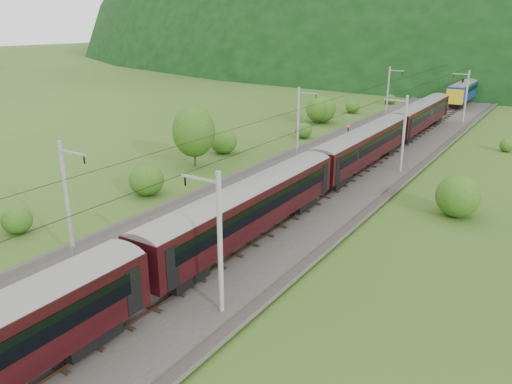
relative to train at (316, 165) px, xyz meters
The scene contains 14 objects.
ground 19.77m from the train, 97.08° to the right, with size 600.00×600.00×0.00m, color #2A4916.
railbed 10.17m from the train, 104.45° to the right, with size 14.00×220.00×0.30m, color #38332D.
track_left 10.92m from the train, 117.26° to the right, with size 2.40×220.00×0.27m.
track_right 9.81m from the train, 90.00° to the right, with size 2.40×220.00×0.27m.
catenary_left 15.32m from the train, 123.89° to the left, with size 2.54×192.28×8.00m.
catenary_right 13.26m from the train, 73.65° to the left, with size 2.54×192.28×8.00m.
overhead_wires 10.29m from the train, 104.45° to the right, with size 4.83×198.00×0.03m.
mountain_ridge 306.23m from the train, 113.56° to the left, with size 336.00×280.00×132.00m, color black.
train is the anchor object (origin of this frame).
hazard_post_near 30.51m from the train, 95.64° to the left, with size 0.14×0.14×1.33m, color red.
hazard_post_far 29.53m from the train, 93.35° to the left, with size 0.18×0.18×1.69m, color red.
signal 22.47m from the train, 105.37° to the left, with size 0.26×0.26×2.38m.
vegetation_left 17.00m from the train, 154.65° to the right, with size 10.16×142.65×6.78m.
vegetation_right 19.29m from the train, 57.50° to the right, with size 6.25×90.22×3.21m.
Camera 1 is at (20.66, -19.11, 15.40)m, focal length 35.00 mm.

